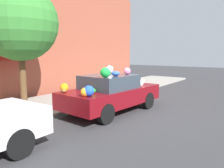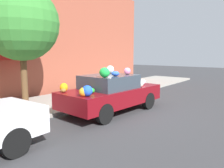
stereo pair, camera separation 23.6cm
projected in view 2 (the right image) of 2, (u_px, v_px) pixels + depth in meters
name	position (u px, v px, depth m)	size (l,w,h in m)	color
ground_plane	(112.00, 111.00, 8.24)	(60.00, 60.00, 0.00)	#38383A
sidewalk_curb	(65.00, 100.00, 9.89)	(24.00, 3.20, 0.12)	#9E998E
building_facade	(32.00, 34.00, 10.73)	(18.00, 1.20, 6.30)	#9E4C38
street_tree	(21.00, 23.00, 8.09)	(2.80, 2.80, 4.57)	brown
fire_hydrant	(116.00, 88.00, 10.94)	(0.20, 0.20, 0.70)	red
art_car	(111.00, 92.00, 8.09)	(4.13, 2.00, 1.72)	maroon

